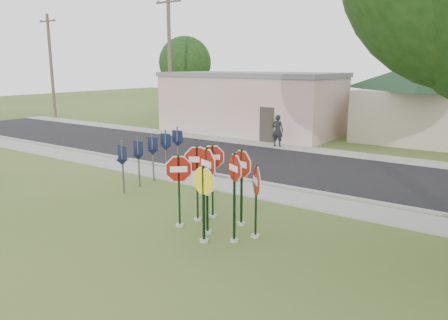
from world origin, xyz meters
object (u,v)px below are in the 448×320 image
Objects in this scene: utility_pole_near at (170,61)px; stop_sign_yellow at (204,195)px; stop_sign_center at (207,177)px; pedestrian at (278,130)px; stop_sign_left at (179,181)px.

stop_sign_yellow is at bearing -45.69° from utility_pole_near.
stop_sign_center is 1.42× the size of pedestrian.
utility_pole_near is 10.12m from pedestrian.
pedestrian is (-4.74, 12.97, -0.67)m from stop_sign_center.
stop_sign_yellow is 0.97× the size of stop_sign_left.
utility_pole_near is (-12.96, 14.10, 3.57)m from stop_sign_left.
stop_sign_left is at bearing -47.41° from utility_pole_near.
stop_sign_center is at bearing -45.20° from utility_pole_near.
utility_pole_near reaches higher than stop_sign_center.
pedestrian is at bearing -6.87° from utility_pole_near.
stop_sign_center is 0.28× the size of utility_pole_near.
utility_pole_near is at bearing 132.59° from stop_sign_left.
pedestrian is at bearing 110.43° from stop_sign_yellow.
utility_pole_near reaches higher than pedestrian.
stop_sign_yellow is at bearing -21.62° from stop_sign_left.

